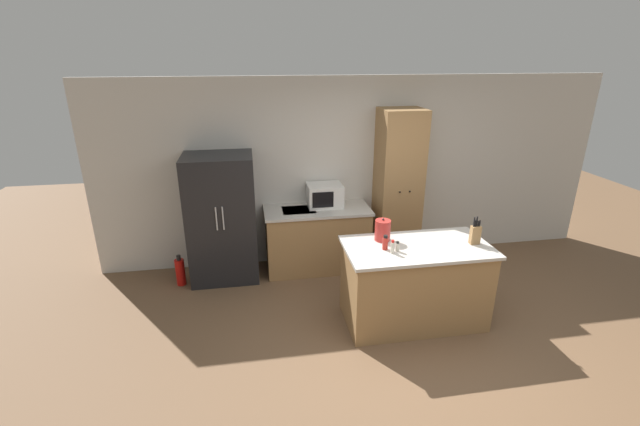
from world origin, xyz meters
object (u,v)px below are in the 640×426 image
Objects in this scene: microwave at (325,195)px; spice_bottle_amber_oil at (385,243)px; refrigerator at (222,218)px; pantry_cabinet at (398,189)px; fire_extinguisher at (180,272)px; knife_block at (475,234)px; spice_bottle_short_red at (397,247)px; kettle at (383,230)px; spice_bottle_tall_dark at (392,247)px.

spice_bottle_amber_oil is at bearing -76.71° from microwave.
pantry_cabinet is (2.41, 0.08, 0.25)m from refrigerator.
fire_extinguisher is at bearing -172.04° from microwave.
microwave is 2.94× the size of spice_bottle_amber_oil.
knife_block is 3.68m from fire_extinguisher.
pantry_cabinet is 1.57m from knife_block.
kettle is (-0.07, 0.30, 0.07)m from spice_bottle_short_red.
pantry_cabinet is 1.03m from microwave.
spice_bottle_amber_oil reaches higher than spice_bottle_tall_dark.
knife_block is 0.99m from kettle.
pantry_cabinet reaches higher than kettle.
refrigerator is 15.08× the size of spice_bottle_short_red.
knife_block reaches higher than fire_extinguisher.
knife_block is at bearing -27.77° from refrigerator.
spice_bottle_short_red is 0.32m from kettle.
pantry_cabinet is at bearing 4.22° from fire_extinguisher.
knife_block is at bearing -49.18° from microwave.
pantry_cabinet is 14.77× the size of spice_bottle_tall_dark.
spice_bottle_amber_oil is at bearing -113.62° from pantry_cabinet.
refrigerator is 5.38× the size of knife_block.
spice_bottle_short_red is (1.87, -1.49, 0.14)m from refrigerator.
pantry_cabinet is 19.62× the size of spice_bottle_short_red.
kettle is at bearing 79.62° from spice_bottle_amber_oil.
kettle is at bearing -115.86° from pantry_cabinet.
refrigerator is 3.56× the size of microwave.
pantry_cabinet is at bearing 1.83° from refrigerator.
pantry_cabinet is at bearing 102.64° from knife_block.
knife_block is 0.74× the size of fire_extinguisher.
fire_extinguisher is (-2.34, 1.28, -0.82)m from spice_bottle_amber_oil.
spice_bottle_short_red is 0.69× the size of spice_bottle_amber_oil.
spice_bottle_amber_oil reaches higher than spice_bottle_short_red.
refrigerator is 2.37m from spice_bottle_tall_dark.
microwave is 2.09m from knife_block.
spice_bottle_tall_dark is at bearing -89.58° from kettle.
pantry_cabinet is 3.14m from fire_extinguisher.
knife_block is at bearing 4.51° from spice_bottle_tall_dark.
fire_extinguisher is (-3.34, 1.31, -0.85)m from knife_block.
refrigerator reaches higher than knife_block.
fire_extinguisher is at bearing 151.14° from spice_bottle_short_red.
pantry_cabinet is 4.63× the size of microwave.
refrigerator is 0.89m from fire_extinguisher.
microwave reaches higher than spice_bottle_amber_oil.
pantry_cabinet is at bearing 66.38° from spice_bottle_amber_oil.
microwave is 4.24× the size of spice_bottle_short_red.
spice_bottle_short_red is at bearing -177.32° from knife_block.
kettle is at bearing -23.72° from fire_extinguisher.
spice_bottle_short_red is (-0.89, -0.04, -0.06)m from knife_block.
knife_block is 0.96m from spice_bottle_tall_dark.
kettle is (-0.00, 0.34, 0.05)m from spice_bottle_tall_dark.
microwave is at bearing 103.29° from spice_bottle_amber_oil.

